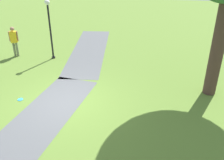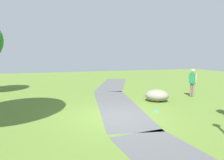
{
  "view_description": "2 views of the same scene",
  "coord_description": "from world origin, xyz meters",
  "views": [
    {
      "loc": [
        8.72,
        3.05,
        5.8
      ],
      "look_at": [
        -0.76,
        1.81,
        0.77
      ],
      "focal_mm": 40.86,
      "sensor_mm": 36.0,
      "label": 1
    },
    {
      "loc": [
        -8.13,
        2.83,
        2.61
      ],
      "look_at": [
        1.31,
        -0.26,
        1.41
      ],
      "focal_mm": 33.28,
      "sensor_mm": 36.0,
      "label": 2
    }
  ],
  "objects": [
    {
      "name": "ground_plane",
      "position": [
        0.0,
        0.0,
        0.0
      ],
      "size": [
        48.0,
        48.0,
        0.0
      ],
      "primitive_type": "plane",
      "color": "#5A792E"
    },
    {
      "name": "footpath_segment_mid",
      "position": [
        1.92,
        -0.74,
        0.0
      ],
      "size": [
        8.23,
        3.39,
        0.01
      ],
      "color": "#545558",
      "rests_on": "ground"
    },
    {
      "name": "footpath_segment_far",
      "position": [
        9.51,
        -3.07,
        0.0
      ],
      "size": [
        8.13,
        5.08,
        0.01
      ],
      "color": "#545558",
      "rests_on": "ground"
    },
    {
      "name": "lawn_boulder",
      "position": [
        2.04,
        -3.18,
        0.33
      ],
      "size": [
        1.69,
        1.73,
        0.67
      ],
      "color": "gray",
      "rests_on": "ground"
    },
    {
      "name": "man_near_boulder",
      "position": [
        2.42,
        -5.88,
        1.03
      ],
      "size": [
        0.5,
        0.34,
        1.76
      ],
      "color": "#746656",
      "rests_on": "ground"
    },
    {
      "name": "backpack_by_boulder",
      "position": [
        3.12,
        -3.35,
        0.19
      ],
      "size": [
        0.33,
        0.34,
        0.4
      ],
      "color": "brown",
      "rests_on": "ground"
    },
    {
      "name": "frisbee_on_grass",
      "position": [
        0.09,
        -2.03,
        0.01
      ],
      "size": [
        0.23,
        0.23,
        0.02
      ],
      "color": "#35A2DE",
      "rests_on": "ground"
    }
  ]
}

